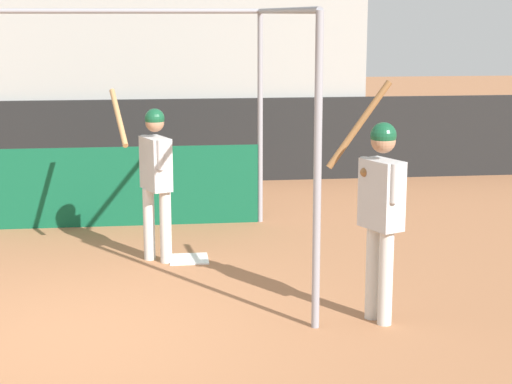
% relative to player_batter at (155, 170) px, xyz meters
% --- Properties ---
extents(ground_plane, '(60.00, 60.00, 0.00)m').
position_rel_player_batter_xyz_m(ground_plane, '(-0.78, -2.28, -1.05)').
color(ground_plane, '#9E6642').
extents(outfield_wall, '(24.00, 0.12, 1.38)m').
position_rel_player_batter_xyz_m(outfield_wall, '(-0.78, 4.63, -0.36)').
color(outfield_wall, black).
rests_on(outfield_wall, ground).
extents(bleacher_section, '(8.70, 4.00, 3.46)m').
position_rel_player_batter_xyz_m(bleacher_section, '(-0.78, 6.70, 0.68)').
color(bleacher_section, '#9E9E99').
rests_on(bleacher_section, ground).
extents(batting_cage, '(3.77, 4.08, 2.82)m').
position_rel_player_batter_xyz_m(batting_cage, '(-0.45, 0.90, 0.18)').
color(batting_cage, gray).
rests_on(batting_cage, ground).
extents(home_plate, '(0.44, 0.44, 0.02)m').
position_rel_player_batter_xyz_m(home_plate, '(0.36, -0.00, -1.04)').
color(home_plate, white).
rests_on(home_plate, ground).
extents(player_batter, '(0.69, 0.79, 1.92)m').
position_rel_player_batter_xyz_m(player_batter, '(0.00, 0.00, 0.00)').
color(player_batter, silver).
rests_on(player_batter, ground).
extents(player_waiting, '(0.62, 0.63, 2.17)m').
position_rel_player_batter_xyz_m(player_waiting, '(1.99, -2.19, 0.07)').
color(player_waiting, silver).
rests_on(player_waiting, ground).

